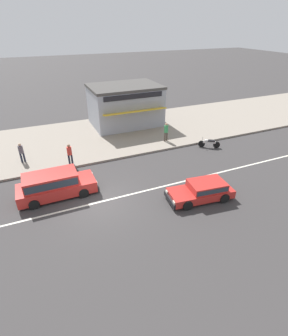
# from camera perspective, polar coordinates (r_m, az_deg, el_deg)

# --- Properties ---
(ground_plane) EXTENTS (160.00, 160.00, 0.00)m
(ground_plane) POSITION_cam_1_polar(r_m,az_deg,el_deg) (15.89, -9.68, -7.33)
(ground_plane) COLOR #383535
(lane_centre_stripe) EXTENTS (50.40, 0.14, 0.01)m
(lane_centre_stripe) POSITION_cam_1_polar(r_m,az_deg,el_deg) (15.89, -9.68, -7.32)
(lane_centre_stripe) COLOR silver
(lane_centre_stripe) RESTS_ON ground
(kerb_strip) EXTENTS (68.00, 10.00, 0.15)m
(kerb_strip) POSITION_cam_1_polar(r_m,az_deg,el_deg) (24.34, -15.69, 5.73)
(kerb_strip) COLOR gray
(kerb_strip) RESTS_ON ground
(minivan_red_1) EXTENTS (4.67, 1.90, 1.56)m
(minivan_red_1) POSITION_cam_1_polar(r_m,az_deg,el_deg) (16.64, -18.97, -3.31)
(minivan_red_1) COLOR red
(minivan_red_1) RESTS_ON ground
(hatchback_red_4) EXTENTS (4.09, 2.07, 1.10)m
(hatchback_red_4) POSITION_cam_1_polar(r_m,az_deg,el_deg) (16.05, 12.64, -4.68)
(hatchback_red_4) COLOR red
(hatchback_red_4) RESTS_ON ground
(motorcycle_0) EXTENTS (1.57, 1.10, 0.80)m
(motorcycle_0) POSITION_cam_1_polar(r_m,az_deg,el_deg) (22.86, 13.96, 5.36)
(motorcycle_0) COLOR black
(motorcycle_0) RESTS_ON ground
(pedestrian_near_clock) EXTENTS (0.34, 0.34, 1.53)m
(pedestrian_near_clock) POSITION_cam_1_polar(r_m,az_deg,el_deg) (21.26, -25.18, 3.30)
(pedestrian_near_clock) COLOR #232838
(pedestrian_near_clock) RESTS_ON kerb_strip
(pedestrian_mid_kerb) EXTENTS (0.34, 0.34, 1.65)m
(pedestrian_mid_kerb) POSITION_cam_1_polar(r_m,az_deg,el_deg) (22.93, 4.83, 8.09)
(pedestrian_mid_kerb) COLOR #4C4238
(pedestrian_mid_kerb) RESTS_ON kerb_strip
(pedestrian_by_shop) EXTENTS (0.34, 0.34, 1.60)m
(pedestrian_by_shop) POSITION_cam_1_polar(r_m,az_deg,el_deg) (19.68, -15.90, 3.19)
(pedestrian_by_shop) COLOR #232838
(pedestrian_by_shop) RESTS_ON kerb_strip
(shopfront_corner_warung) EXTENTS (6.75, 5.62, 3.87)m
(shopfront_corner_warung) POSITION_cam_1_polar(r_m,az_deg,el_deg) (26.89, -4.12, 13.53)
(shopfront_corner_warung) COLOR #999EA8
(shopfront_corner_warung) RESTS_ON kerb_strip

